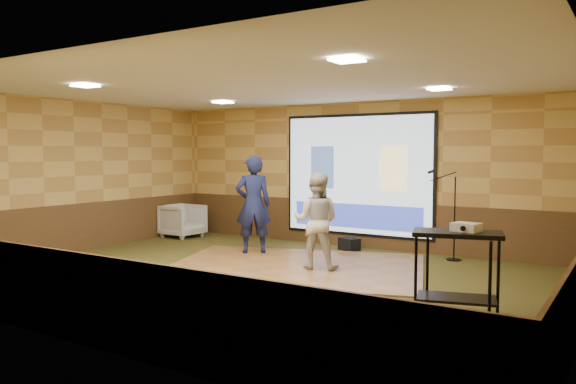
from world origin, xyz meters
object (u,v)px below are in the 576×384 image
Objects in this scene: banquet_chair at (183,221)px; av_table at (457,257)px; projector at (466,227)px; mic_stand at (451,233)px; player_right at (316,221)px; dance_floor at (295,266)px; duffel_bag at (349,244)px; projector_screen at (357,176)px; player_left at (253,204)px.

av_table is at bearing -110.33° from banquet_chair.
projector is 7.94m from banquet_chair.
player_right is at bearing -122.83° from mic_stand.
dance_floor is 10.66× the size of duffel_bag.
projector_screen reaches higher than dance_floor.
player_left is (-1.34, 0.63, 0.95)m from dance_floor.
projector is at bearing -47.73° from duffel_bag.
player_left is 1.87m from player_right.
projector_screen reaches higher than projector.
projector is 4.91m from duffel_bag.
banquet_chair is at bearing -169.73° from mic_stand.
mic_stand is 2.06m from duffel_bag.
av_table is 2.62× the size of duffel_bag.
player_right is 3.99× the size of duffel_bag.
mic_stand reaches higher than player_right.
player_right is at bearing 162.57° from projector.
projector_screen is 2.01× the size of mic_stand.
banquet_chair is at bearing 167.79° from projector.
duffel_bag is at bearing -172.91° from mic_stand.
projector is at bearing 32.72° from av_table.
player_left is (-1.32, -1.83, -0.51)m from projector_screen.
mic_stand is (2.07, -0.36, -0.98)m from projector_screen.
projector_screen is 4.25m from banquet_chair.
projector_screen is at bearing -166.95° from player_left.
projector_screen is at bearing 90.31° from dance_floor.
player_right reaches higher than dance_floor.
av_table is at bearing -48.90° from duffel_bag.
player_right is 0.97× the size of mic_stand.
player_left is 2.89m from banquet_chair.
dance_floor is 2.28× the size of player_left.
player_left is 6.39× the size of projector.
av_table is (2.77, -1.58, -0.08)m from player_right.
dance_floor is at bearing -90.92° from duffel_bag.
projector is at bearing -66.52° from mic_stand.
player_right is 2.69m from mic_stand.
player_right is 4.72m from banquet_chair.
duffel_bag is at bearing -175.50° from player_left.
banquet_chair is (-6.07, -0.56, -0.11)m from mic_stand.
av_table is 3.86m from mic_stand.
projector is at bearing -109.74° from banquet_chair.
banquet_chair is at bearing 158.95° from dance_floor.
banquet_chair is (-4.00, -0.92, -1.09)m from projector_screen.
dance_floor is at bearing -129.36° from mic_stand.
player_right reaches higher than av_table.
player_right is at bearing 150.34° from av_table.
duffel_bag is (-0.38, 2.04, -0.70)m from player_right.
duffel_bag is at bearing -80.03° from banquet_chair.
player_right is (1.75, -0.64, -0.14)m from player_left.
dance_floor is 2.98m from mic_stand.
av_table reaches higher than duffel_bag.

